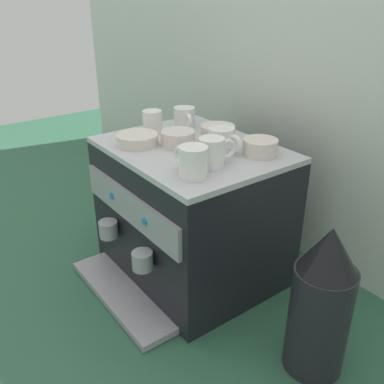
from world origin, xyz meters
TOP-DOWN VIEW (x-y plane):
  - ground_plane at (0.00, 0.00)m, footprint 4.00×4.00m
  - tiled_backsplash_wall at (0.00, 0.37)m, footprint 2.80×0.03m
  - espresso_machine at (0.00, -0.00)m, footprint 0.52×0.52m
  - ceramic_cup_0 at (0.08, 0.04)m, footprint 0.11×0.07m
  - ceramic_cup_1 at (-0.18, -0.02)m, footprint 0.10×0.06m
  - ceramic_cup_2 at (-0.16, 0.09)m, footprint 0.10×0.07m
  - ceramic_cup_3 at (0.15, -0.04)m, footprint 0.07×0.11m
  - ceramic_cup_4 at (0.17, -0.12)m, footprint 0.11×0.07m
  - ceramic_bowl_0 at (-0.01, 0.10)m, footprint 0.10×0.10m
  - ceramic_bowl_1 at (-0.11, -0.12)m, footprint 0.12×0.12m
  - ceramic_bowl_2 at (0.16, 0.11)m, footprint 0.09×0.09m
  - ceramic_bowl_3 at (-0.03, -0.02)m, footprint 0.10×0.10m
  - coffee_grinder at (0.49, -0.00)m, footprint 0.14×0.14m
  - milk_pitcher at (-0.37, 0.01)m, footprint 0.09×0.09m

SIDE VIEW (x-z plane):
  - ground_plane at x=0.00m, z-range 0.00..0.00m
  - milk_pitcher at x=-0.37m, z-range 0.00..0.13m
  - coffee_grinder at x=0.49m, z-range 0.00..0.38m
  - espresso_machine at x=0.00m, z-range 0.00..0.42m
  - ceramic_bowl_1 at x=-0.11m, z-range 0.42..0.45m
  - ceramic_bowl_3 at x=-0.03m, z-range 0.42..0.46m
  - ceramic_bowl_0 at x=-0.01m, z-range 0.42..0.46m
  - ceramic_bowl_2 at x=0.16m, z-range 0.42..0.46m
  - ceramic_cup_2 at x=-0.16m, z-range 0.42..0.48m
  - ceramic_cup_0 at x=0.08m, z-range 0.42..0.48m
  - ceramic_cup_1 at x=-0.18m, z-range 0.42..0.49m
  - ceramic_cup_3 at x=0.15m, z-range 0.42..0.49m
  - ceramic_cup_4 at x=0.17m, z-range 0.42..0.49m
  - tiled_backsplash_wall at x=0.00m, z-range 0.00..1.15m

